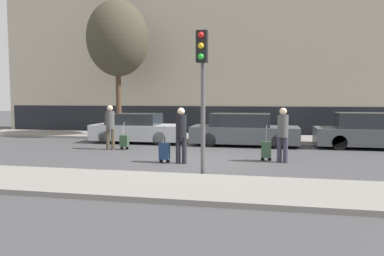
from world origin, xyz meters
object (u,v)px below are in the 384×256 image
trolley_left (124,141)px  parked_bicycle (155,128)px  parked_car_1 (243,131)px  parked_car_2 (371,132)px  pedestrian_center (181,132)px  trolley_center (164,151)px  pedestrian_right (283,131)px  bare_tree_near_crossing (118,39)px  traffic_light (202,74)px  parked_car_0 (137,129)px  trolley_right (266,150)px  pedestrian_left (110,124)px

trolley_left → parked_bicycle: (-0.23, 4.93, 0.14)m
parked_car_1 → parked_car_2: 5.19m
parked_car_2 → pedestrian_center: size_ratio=2.54×
trolley_center → pedestrian_right: size_ratio=0.67×
parked_car_1 → parked_bicycle: size_ratio=2.60×
bare_tree_near_crossing → pedestrian_right: bearing=-37.4°
parked_car_2 → trolley_left: (-9.80, -2.34, -0.33)m
parked_car_2 → trolley_center: bearing=-145.7°
trolley_left → pedestrian_center: (2.99, -2.66, 0.66)m
traffic_light → bare_tree_near_crossing: (-6.13, 9.05, 2.45)m
parked_bicycle → parked_car_0: bearing=-91.9°
pedestrian_right → trolley_right: bearing=-179.9°
parked_car_1 → parked_bicycle: (-4.84, 2.65, -0.17)m
parked_car_1 → trolley_right: bearing=-75.3°
trolley_left → pedestrian_center: 4.06m
parked_car_2 → bare_tree_near_crossing: (-11.91, 2.16, 4.47)m
traffic_light → parked_car_2: bearing=50.0°
trolley_center → parked_car_1: bearing=66.4°
trolley_left → bare_tree_near_crossing: size_ratio=0.16×
parked_car_1 → parked_car_2: parked_car_2 is taller
parked_car_2 → trolley_right: size_ratio=3.81×
trolley_right → traffic_light: bearing=-118.9°
trolley_center → parked_bicycle: bearing=109.4°
pedestrian_left → trolley_center: size_ratio=1.50×
pedestrian_center → trolley_center: (-0.55, -0.01, -0.63)m
trolley_center → traffic_light: (1.57, -1.88, 2.31)m
bare_tree_near_crossing → pedestrian_center: bearing=-54.5°
bare_tree_near_crossing → parked_car_2: bearing=-10.3°
bare_tree_near_crossing → trolley_right: bearing=-38.3°
pedestrian_center → bare_tree_near_crossing: size_ratio=0.25×
trolley_left → pedestrian_right: bearing=-16.4°
pedestrian_center → trolley_right: pedestrian_center is taller
parked_car_2 → trolley_center: (-7.35, -5.01, -0.30)m
pedestrian_center → parked_car_0: bearing=122.1°
pedestrian_left → pedestrian_right: size_ratio=1.01×
pedestrian_center → parked_car_2: bearing=34.9°
parked_car_0 → traffic_light: size_ratio=1.10×
parked_car_2 → pedestrian_left: (-10.32, -2.49, 0.34)m
bare_tree_near_crossing → parked_bicycle: bearing=12.9°
parked_car_2 → bare_tree_near_crossing: bare_tree_near_crossing is taller
pedestrian_left → pedestrian_center: size_ratio=1.01×
trolley_left → trolley_center: bearing=-47.5°
pedestrian_right → traffic_light: 3.86m
parked_car_0 → traffic_light: traffic_light is taller
trolley_right → parked_bicycle: (-5.86, 6.55, 0.11)m
pedestrian_center → bare_tree_near_crossing: bearing=124.2°
trolley_right → traffic_light: (-1.62, -2.93, 2.32)m
trolley_left → parked_car_1: bearing=26.3°
trolley_right → parked_bicycle: 8.79m
pedestrian_left → parked_bicycle: size_ratio=1.01×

